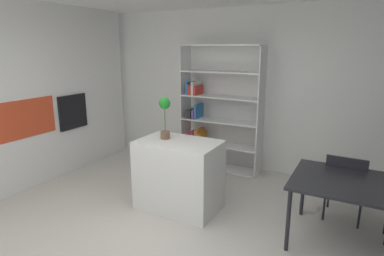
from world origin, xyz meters
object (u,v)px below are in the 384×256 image
dining_table (344,186)px  kitchen_island (179,175)px  dining_chair_far (345,181)px  potted_plant_on_island (165,113)px  built_in_oven (73,112)px  open_bookshelf (214,113)px

dining_table → kitchen_island: bearing=-176.0°
dining_chair_far → potted_plant_on_island: bearing=18.1°
built_in_oven → dining_table: size_ratio=0.55×
dining_chair_far → open_bookshelf: bearing=-21.2°
kitchen_island → dining_table: 1.99m
potted_plant_on_island → dining_table: size_ratio=0.52×
dining_table → potted_plant_on_island: bearing=-177.1°
kitchen_island → dining_chair_far: size_ratio=1.23×
potted_plant_on_island → built_in_oven: bearing=171.1°
kitchen_island → dining_chair_far: bearing=18.4°
open_bookshelf → kitchen_island: bearing=-81.7°
kitchen_island → potted_plant_on_island: (-0.22, 0.03, 0.81)m
open_bookshelf → dining_chair_far: 2.45m
kitchen_island → open_bookshelf: size_ratio=0.49×
potted_plant_on_island → dining_chair_far: potted_plant_on_island is taller
kitchen_island → potted_plant_on_island: potted_plant_on_island is taller
open_bookshelf → dining_table: 2.68m
dining_chair_far → built_in_oven: bearing=6.1°
open_bookshelf → dining_chair_far: size_ratio=2.49×
potted_plant_on_island → dining_chair_far: bearing=16.0°
built_in_oven → kitchen_island: bearing=-8.7°
built_in_oven → dining_table: (4.30, -0.22, -0.38)m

